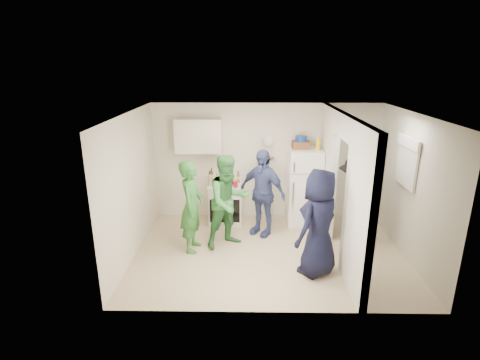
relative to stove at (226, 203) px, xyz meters
The scene contains 36 objects.
floor 1.67m from the stove, 58.14° to the right, with size 4.80×4.80×0.00m, color #C7B18C.
wall_back 1.23m from the stove, 21.19° to the left, with size 4.80×4.80×0.00m, color silver.
wall_front 3.29m from the stove, 74.50° to the right, with size 4.80×4.80×0.00m, color silver.
wall_left 2.23m from the stove, 138.50° to the right, with size 3.40×3.40×0.00m, color silver.
wall_right 3.62m from the stove, 22.85° to the right, with size 3.40×3.40×0.00m, color silver.
ceiling 2.63m from the stove, 58.14° to the right, with size 4.80×4.80×0.00m, color white.
partition_pier_back 2.23m from the stove, ahead, with size 0.12×1.20×2.50m, color silver.
partition_pier_front 3.32m from the stove, 50.29° to the right, with size 0.12×1.20×2.50m, color silver.
partition_header 3.10m from the stove, 33.74° to the right, with size 0.12×1.00×0.40m, color silver.
stove is the anchor object (origin of this frame).
upper_cabinet 1.53m from the stove, 164.71° to the left, with size 0.95×0.34×0.70m, color silver.
fridge 1.69m from the stove, ahead, with size 0.67×0.65×1.62m, color white.
wicker_basket 2.00m from the stove, ahead, with size 0.35×0.25×0.15m, color brown.
blue_bowl 2.08m from the stove, ahead, with size 0.24×0.24×0.11m, color navy.
yellow_cup_stack_top 2.29m from the stove, ahead, with size 0.09×0.09×0.25m, color yellow.
wall_clock 1.59m from the stove, 18.98° to the left, with size 0.22×0.22×0.03m, color white.
spice_shelf 1.29m from the stove, 18.21° to the left, with size 0.35×0.08×0.03m, color olive.
nook_window 3.65m from the stove, 19.90° to the right, with size 0.03×0.70×0.80m, color black.
nook_window_frame 3.64m from the stove, 19.99° to the right, with size 0.04×0.76×0.86m, color white.
nook_valance 3.75m from the stove, 20.13° to the right, with size 0.04×0.82×0.18m, color white.
yellow_cup_stack_stove 0.60m from the stove, 118.61° to the right, with size 0.09×0.09×0.25m, color #E8F714.
red_cup 0.57m from the stove, 42.27° to the right, with size 0.09×0.09×0.12m, color #B30B26.
person_green_left 1.42m from the stove, 113.09° to the right, with size 0.61×0.40×1.68m, color #317B34.
person_green_center 1.17m from the stove, 83.78° to the right, with size 0.85×0.66×1.74m, color #3A8646.
person_denim 1.04m from the stove, 37.09° to the right, with size 1.01×0.42×1.73m, color #39437D.
person_navy 2.61m from the stove, 51.99° to the right, with size 0.86×0.56×1.76m, color black.
person_nook 2.66m from the stove, 23.01° to the right, with size 1.10×0.63×1.71m, color black.
bottle_a 0.66m from the stove, 157.79° to the left, with size 0.07×0.07×0.31m, color brown.
bottle_b 0.58m from the stove, 148.54° to the right, with size 0.08×0.08×0.25m, color #16441A.
bottle_c 0.58m from the stove, 110.67° to the left, with size 0.06×0.06×0.27m, color silver.
bottle_d 0.55m from the stove, 70.61° to the right, with size 0.07×0.07×0.24m, color brown.
bottle_e 0.63m from the stove, 60.60° to the left, with size 0.06×0.06×0.33m, color #A3AAB4.
bottle_f 0.59m from the stove, ahead, with size 0.06×0.06×0.28m, color #123319.
bottle_g 0.63m from the stove, 25.06° to the left, with size 0.06×0.06×0.25m, color olive.
bottle_h 0.68m from the stove, 159.13° to the right, with size 0.08×0.08×0.33m, color #A5A9B1.
bottle_i 0.58m from the stove, 63.86° to the left, with size 0.06×0.06×0.29m, color #562E0E.
Camera 1 is at (-0.42, -6.08, 3.31)m, focal length 28.00 mm.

